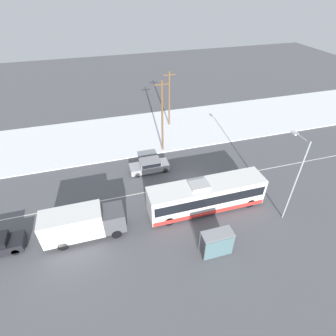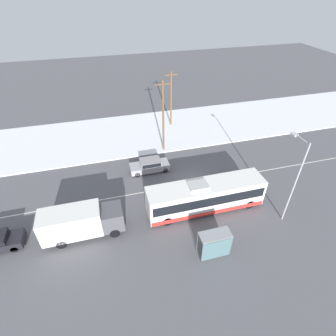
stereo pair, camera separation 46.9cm
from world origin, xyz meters
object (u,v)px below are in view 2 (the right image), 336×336
box_truck (80,222)px  utility_pole_roadside (163,117)px  utility_pole_snowlot (171,99)px  city_bus (205,196)px  sedan_car (150,165)px  pedestrian_at_stop (207,237)px  streetlamp (295,174)px  bus_shelter (216,243)px

box_truck → utility_pole_roadside: size_ratio=0.75×
utility_pole_snowlot → city_bus: bearing=-95.1°
sedan_car → utility_pole_snowlot: bearing=-117.6°
box_truck → sedan_car: 11.01m
utility_pole_roadside → pedestrian_at_stop: bearing=-90.7°
city_bus → box_truck: city_bus is taller
sedan_car → streetlamp: (10.66, -10.48, 4.39)m
city_bus → box_truck: bearing=-179.0°
pedestrian_at_stop → utility_pole_roadside: 16.17m
bus_shelter → utility_pole_snowlot: size_ratio=0.31×
streetlamp → bus_shelter: bearing=-162.9°
pedestrian_at_stop → streetlamp: bearing=8.8°
city_bus → pedestrian_at_stop: city_bus is taller
box_truck → utility_pole_snowlot: 22.86m
pedestrian_at_stop → utility_pole_snowlot: 22.82m
streetlamp → utility_pole_snowlot: streetlamp is taller
box_truck → sedan_car: box_truck is taller
pedestrian_at_stop → utility_pole_roadside: utility_pole_roadside is taller
city_bus → box_truck: 11.73m
city_bus → utility_pole_snowlot: size_ratio=1.40×
utility_pole_snowlot → streetlamp: bearing=-76.4°
streetlamp → utility_pole_snowlot: (-5.10, 21.10, -0.92)m
sedan_car → box_truck: bearing=44.9°
streetlamp → utility_pole_snowlot: size_ratio=1.03×
city_bus → utility_pole_roadside: (-1.26, 11.49, 3.26)m
box_truck → utility_pole_snowlot: (13.34, 18.37, 2.64)m
box_truck → pedestrian_at_stop: (10.27, -3.99, -0.68)m
bus_shelter → utility_pole_roadside: bearing=90.0°
streetlamp → utility_pole_snowlot: bearing=103.6°
box_truck → utility_pole_roadside: (10.46, 11.70, 3.22)m
city_bus → bus_shelter: size_ratio=4.45×
box_truck → streetlamp: bearing=-8.4°
bus_shelter → streetlamp: streetlamp is taller
city_bus → utility_pole_snowlot: bearing=84.9°
city_bus → bus_shelter: bearing=-103.1°
streetlamp → utility_pole_roadside: 16.49m
pedestrian_at_stop → bus_shelter: bus_shelter is taller
sedan_car → streetlamp: bearing=135.5°
bus_shelter → utility_pole_roadside: size_ratio=0.27×
bus_shelter → sedan_car: bearing=101.8°
bus_shelter → box_truck: bearing=153.7°
utility_pole_roadside → utility_pole_snowlot: 7.29m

